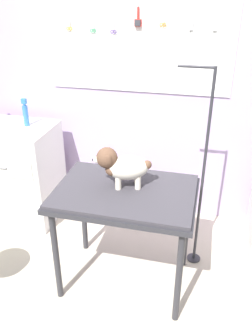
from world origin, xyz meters
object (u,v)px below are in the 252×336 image
at_px(grooming_arm, 201,182).
at_px(dog, 121,166).
at_px(grooming_table, 125,200).
at_px(counter_left, 15,172).

relative_size(grooming_arm, dog, 4.10).
bearing_deg(grooming_table, dog, 127.99).
distance_m(grooming_table, counter_left, 1.41).
bearing_deg(grooming_arm, dog, -149.69).
distance_m(grooming_table, grooming_arm, 0.61).
xyz_separation_m(grooming_table, grooming_arm, (0.49, 0.36, 0.01)).
distance_m(grooming_table, dog, 0.24).
xyz_separation_m(grooming_table, dog, (-0.04, 0.05, 0.24)).
relative_size(grooming_arm, counter_left, 1.72).
xyz_separation_m(grooming_arm, counter_left, (-1.73, 0.27, -0.28)).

